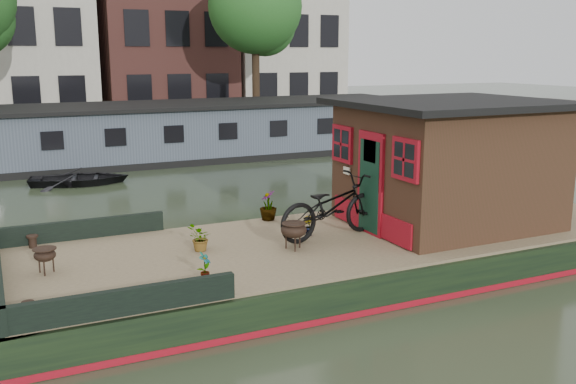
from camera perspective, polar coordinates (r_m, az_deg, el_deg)
name	(u,v)px	position (r m, az deg, el deg)	size (l,w,h in m)	color
ground	(349,269)	(12.07, 5.45, -6.87)	(120.00, 120.00, 0.00)	#2E3B25
houseboat_hull	(284,265)	(11.39, -0.34, -6.53)	(14.01, 4.02, 0.60)	black
houseboat_deck	(350,237)	(11.89, 5.51, -4.02)	(11.80, 3.80, 0.05)	#867852
bow_bulwark	(59,265)	(10.30, -19.66, -6.09)	(3.00, 4.00, 0.35)	black
cabin	(448,162)	(12.85, 14.05, 2.63)	(4.00, 3.50, 2.42)	#302212
bicycle	(331,207)	(11.63, 3.84, -1.30)	(0.76, 2.18, 1.15)	black
potted_plant_a	(205,266)	(9.57, -7.41, -6.57)	(0.23, 0.16, 0.44)	brown
potted_plant_b	(308,226)	(11.82, 1.80, -3.03)	(0.20, 0.16, 0.36)	maroon
potted_plant_c	(200,238)	(10.97, -7.82, -4.10)	(0.41, 0.35, 0.45)	#A24E2F
potted_plant_d	(268,205)	(12.87, -1.77, -1.19)	(0.34, 0.34, 0.61)	brown
brazier_front	(294,236)	(10.97, 0.51, -3.94)	(0.43, 0.43, 0.47)	black
brazier_rear	(45,261)	(10.46, -20.76, -5.75)	(0.37, 0.37, 0.40)	black
bollard_port	(33,242)	(11.93, -21.75, -4.11)	(0.20, 0.20, 0.22)	black
bollard_stbd	(28,308)	(8.97, -22.09, -9.56)	(0.16, 0.16, 0.19)	black
dinghy	(79,174)	(20.73, -18.06, 1.51)	(2.10, 2.95, 0.61)	black
far_houseboat	(160,134)	(24.68, -11.33, 5.06)	(20.40, 4.40, 2.11)	#46505E
quay	(126,130)	(31.05, -14.24, 5.38)	(60.00, 6.00, 0.90)	#47443F
tree_right	(257,11)	(31.32, -2.73, 15.77)	(4.40, 4.40, 7.40)	#332316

